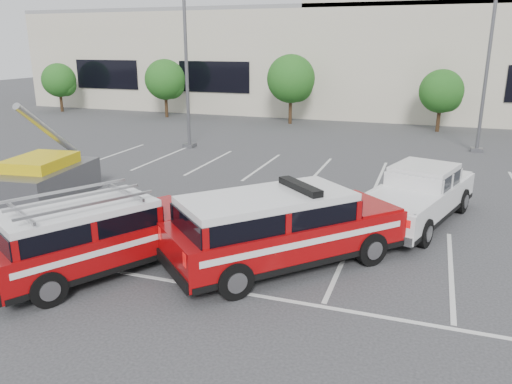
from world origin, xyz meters
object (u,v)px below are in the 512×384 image
tree_left (166,81)px  convention_building (382,54)px  tree_mid_right (443,93)px  light_pole_mid (489,51)px  tree_mid_left (292,80)px  white_pickup (417,201)px  ladder_suv (96,241)px  light_pole_left (186,50)px  tree_far_left (60,81)px  utility_rig (38,181)px  fire_chief_suv (282,234)px

tree_left → convention_building: bearing=33.1°
tree_mid_right → light_pole_mid: (1.91, -6.05, 2.68)m
tree_mid_left → tree_mid_right: (10.00, -0.00, -0.54)m
white_pickup → ladder_suv: ladder_suv is taller
white_pickup → light_pole_left: bearing=163.2°
convention_building → tree_far_left: convention_building is taller
ladder_suv → tree_mid_left: bearing=124.1°
tree_left → tree_mid_left: (10.00, 0.00, 0.27)m
convention_building → tree_left: convention_building is taller
convention_building → light_pole_mid: (6.82, -15.86, 0.47)m
tree_far_left → tree_mid_left: tree_mid_left is taller
tree_mid_left → utility_rig: tree_mid_left is taller
tree_mid_left → fire_chief_suv: bearing=-75.1°
white_pickup → tree_far_left: bearing=165.3°
tree_far_left → light_pole_mid: size_ratio=0.39×
white_pickup → fire_chief_suv: bearing=-106.6°
tree_mid_right → utility_rig: tree_mid_right is taller
fire_chief_suv → white_pickup: 5.58m
tree_left → white_pickup: (19.28, -18.50, -2.06)m
tree_left → light_pole_mid: size_ratio=0.43×
light_pole_mid → white_pickup: size_ratio=1.66×
tree_mid_left → white_pickup: bearing=-63.4°
tree_mid_left → tree_mid_right: size_ratio=1.21×
tree_mid_left → utility_rig: bearing=-100.6°
tree_mid_right → light_pole_left: (-13.09, -10.05, 2.68)m
fire_chief_suv → ladder_suv: (-4.27, -1.88, -0.05)m
tree_left → tree_mid_left: 10.00m
white_pickup → utility_rig: size_ratio=1.34×
light_pole_mid → fire_chief_suv: 18.53m
white_pickup → utility_rig: utility_rig is taller
tree_left → utility_rig: tree_left is taller
tree_mid_left → light_pole_mid: light_pole_mid is taller
convention_building → light_pole_mid: size_ratio=5.86×
tree_far_left → convention_building: bearing=21.4°
light_pole_left → white_pickup: light_pole_left is taller
convention_building → tree_left: (-15.09, -9.82, -1.95)m
tree_mid_left → utility_rig: size_ratio=1.06×
light_pole_mid → fire_chief_suv: bearing=-108.7°
convention_building → tree_mid_left: (-5.09, -9.82, -1.68)m
tree_left → light_pole_left: 12.43m
tree_far_left → light_pole_left: bearing=-30.7°
tree_far_left → ladder_suv: size_ratio=0.71×
tree_far_left → tree_mid_left: bearing=0.0°
white_pickup → ladder_suv: size_ratio=1.10×
light_pole_mid → utility_rig: bearing=-137.2°
tree_far_left → light_pole_mid: 32.59m
tree_mid_right → tree_mid_left: bearing=180.0°
white_pickup → tree_mid_right: bearing=105.4°
utility_rig → tree_far_left: bearing=120.7°
light_pole_mid → ladder_suv: (-10.04, -18.96, -4.36)m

